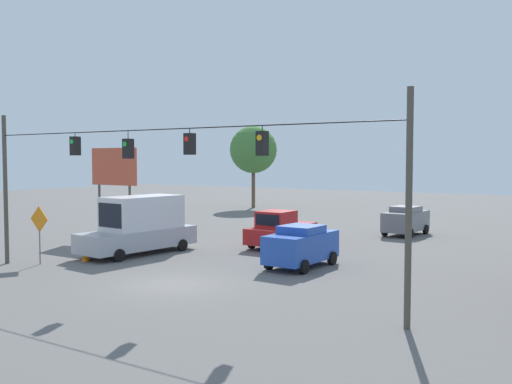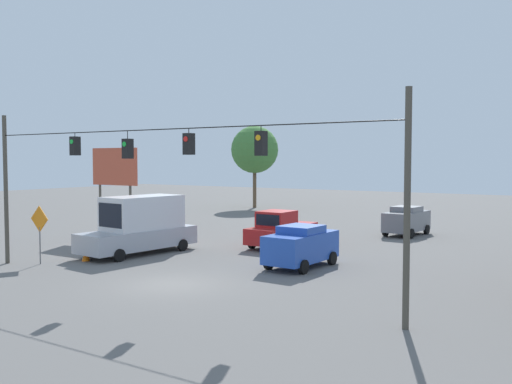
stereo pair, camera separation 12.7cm
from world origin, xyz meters
TOP-DOWN VIEW (x-y plane):
  - ground_plane at (0.00, 0.00)m, footprint 140.00×140.00m
  - overhead_signal_span at (-0.02, 0.80)m, footprint 20.05×0.38m
  - box_truck_silver_parked_shoulder at (6.58, -4.91)m, footprint 2.99×6.88m
  - sedan_grey_oncoming_deep at (-3.04, -20.04)m, footprint 2.25×4.23m
  - sedan_blue_crossing_near at (-2.59, -6.17)m, footprint 2.18×4.23m
  - pickup_truck_red_withflow_mid at (1.50, -11.19)m, footprint 2.13×5.39m
  - traffic_cone_nearest at (7.23, -1.73)m, footprint 0.41×0.41m
  - traffic_cone_second at (7.28, -3.56)m, footprint 0.41×0.41m
  - traffic_cone_third at (7.33, -5.88)m, footprint 0.41×0.41m
  - traffic_cone_fourth at (7.11, -7.96)m, footprint 0.41×0.41m
  - traffic_cone_fifth at (7.10, -10.00)m, footprint 0.41×0.41m
  - roadside_billboard at (12.02, -8.16)m, footprint 3.92×0.16m
  - work_zone_sign at (8.37, 0.07)m, footprint 1.27×0.06m
  - tree_horizon_left at (17.60, -32.92)m, footprint 4.97×4.97m

SIDE VIEW (x-z plane):
  - ground_plane at x=0.00m, z-range 0.00..0.00m
  - traffic_cone_nearest at x=7.23m, z-range 0.00..0.61m
  - traffic_cone_second at x=7.28m, z-range 0.00..0.61m
  - traffic_cone_third at x=7.33m, z-range 0.00..0.61m
  - traffic_cone_fourth at x=7.11m, z-range 0.00..0.61m
  - traffic_cone_fifth at x=7.10m, z-range 0.00..0.61m
  - pickup_truck_red_withflow_mid at x=1.50m, z-range -0.08..2.04m
  - sedan_grey_oncoming_deep at x=-3.04m, z-range 0.04..1.99m
  - sedan_blue_crossing_near at x=-2.59m, z-range 0.04..2.02m
  - box_truck_silver_parked_shoulder at x=6.58m, z-range -0.03..3.07m
  - work_zone_sign at x=8.37m, z-range 0.57..3.41m
  - roadside_billboard at x=12.02m, z-range 1.32..7.13m
  - overhead_signal_span at x=-0.02m, z-range 0.86..8.05m
  - tree_horizon_left at x=17.60m, z-range 1.81..10.43m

